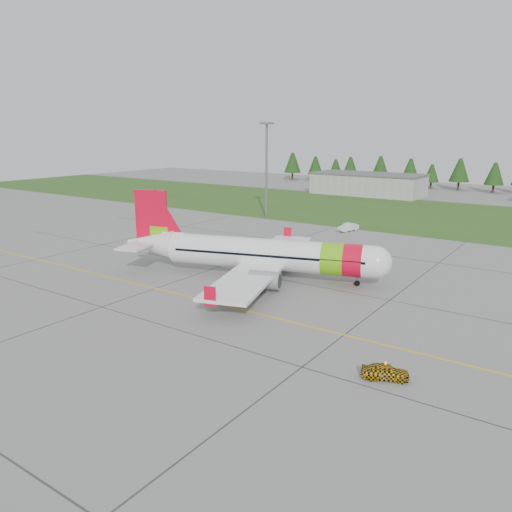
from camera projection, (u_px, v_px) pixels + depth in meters
The scene contains 9 objects.
ground at pixel (208, 339), 45.97m from camera, with size 320.00×320.00×0.00m, color gray.
aircraft at pixel (263, 254), 64.45m from camera, with size 34.95×33.07×10.90m.
follow_me_car at pixel (386, 357), 38.10m from camera, with size 1.46×1.24×3.64m, color #E3AA0C.
service_van at pixel (348, 219), 94.87m from camera, with size 1.63×1.54×4.66m, color silver.
grass_strip at pixel (445, 217), 111.34m from camera, with size 320.00×50.00×0.03m, color #30561E.
taxi_guideline at pixel (257, 313), 52.35m from camera, with size 120.00×0.25×0.02m, color gold.
hangar_west at pixel (368, 185), 149.51m from camera, with size 32.00×14.00×6.00m, color #A8A8A3.
floodlight_mast at pixel (266, 172), 107.46m from camera, with size 0.50×0.50×20.00m, color slate.
treeline at pixel (494, 176), 154.77m from camera, with size 160.00×8.00×10.00m, color #1C3F14, non-canonical shape.
Camera 1 is at (28.02, -32.57, 18.61)m, focal length 35.00 mm.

